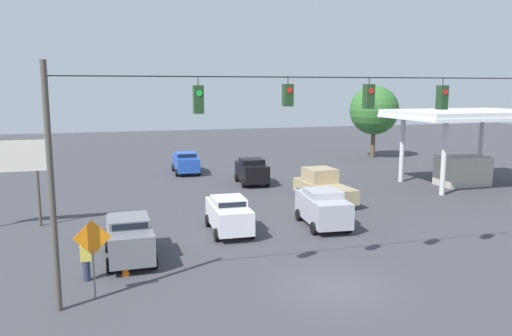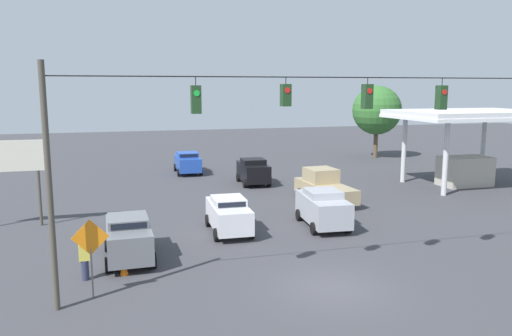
% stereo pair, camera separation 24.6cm
% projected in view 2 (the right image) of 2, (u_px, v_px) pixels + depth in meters
% --- Properties ---
extents(ground_plane, '(140.00, 140.00, 0.00)m').
position_uv_depth(ground_plane, '(332.00, 288.00, 18.43)').
color(ground_plane, '#3D3D42').
extents(overhead_signal_span, '(19.37, 0.38, 8.17)m').
position_uv_depth(overhead_signal_span, '(327.00, 144.00, 18.36)').
color(overhead_signal_span, '#4C473D').
rests_on(overhead_signal_span, ground_plane).
extents(sedan_white_withflow_mid, '(2.04, 4.20, 1.82)m').
position_uv_depth(sedan_white_withflow_mid, '(229.00, 214.00, 25.34)').
color(sedan_white_withflow_mid, silver).
rests_on(sedan_white_withflow_mid, ground_plane).
extents(sedan_silver_crossing_near, '(2.34, 4.38, 1.98)m').
position_uv_depth(sedan_silver_crossing_near, '(323.00, 208.00, 26.39)').
color(sedan_silver_crossing_near, '#A8AAB2').
rests_on(sedan_silver_crossing_near, ground_plane).
extents(sedan_black_oncoming_deep, '(2.20, 3.96, 1.95)m').
position_uv_depth(sedan_black_oncoming_deep, '(253.00, 171.00, 38.01)').
color(sedan_black_oncoming_deep, black).
rests_on(sedan_black_oncoming_deep, ground_plane).
extents(sedan_grey_parked_shoulder, '(2.09, 4.26, 1.90)m').
position_uv_depth(sedan_grey_parked_shoulder, '(128.00, 237.00, 21.34)').
color(sedan_grey_parked_shoulder, slate).
rests_on(sedan_grey_parked_shoulder, ground_plane).
extents(sedan_blue_withflow_deep, '(2.11, 4.28, 1.82)m').
position_uv_depth(sedan_blue_withflow_deep, '(188.00, 162.00, 42.84)').
color(sedan_blue_withflow_deep, '#234CB2').
rests_on(sedan_blue_withflow_deep, ground_plane).
extents(pickup_truck_tan_oncoming_far, '(2.43, 5.57, 2.12)m').
position_uv_depth(pickup_truck_tan_oncoming_far, '(324.00, 187.00, 32.10)').
color(pickup_truck_tan_oncoming_far, tan).
rests_on(pickup_truck_tan_oncoming_far, ground_plane).
extents(traffic_cone_nearest, '(0.33, 0.33, 0.73)m').
position_uv_depth(traffic_cone_nearest, '(124.00, 266.00, 19.64)').
color(traffic_cone_nearest, orange).
rests_on(traffic_cone_nearest, ground_plane).
extents(traffic_cone_second, '(0.33, 0.33, 0.73)m').
position_uv_depth(traffic_cone_second, '(122.00, 245.00, 22.24)').
color(traffic_cone_second, orange).
rests_on(traffic_cone_second, ground_plane).
extents(traffic_cone_third, '(0.33, 0.33, 0.73)m').
position_uv_depth(traffic_cone_third, '(120.00, 229.00, 24.79)').
color(traffic_cone_third, orange).
rests_on(traffic_cone_third, ground_plane).
extents(gas_station, '(10.53, 7.38, 5.63)m').
position_uv_depth(gas_station, '(467.00, 131.00, 36.91)').
color(gas_station, silver).
rests_on(gas_station, ground_plane).
extents(roadside_billboard, '(4.41, 0.16, 4.61)m').
position_uv_depth(roadside_billboard, '(5.00, 163.00, 25.81)').
color(roadside_billboard, '#4C473D').
rests_on(roadside_billboard, ground_plane).
extents(work_zone_sign, '(1.27, 0.06, 2.84)m').
position_uv_depth(work_zone_sign, '(90.00, 243.00, 17.25)').
color(work_zone_sign, slate).
rests_on(work_zone_sign, ground_plane).
extents(pedestrian, '(0.40, 0.28, 1.65)m').
position_uv_depth(pedestrian, '(85.00, 259.00, 19.06)').
color(pedestrian, '#2D334C').
rests_on(pedestrian, ground_plane).
extents(tree_horizon_left, '(5.04, 5.04, 7.49)m').
position_uv_depth(tree_horizon_left, '(377.00, 110.00, 51.64)').
color(tree_horizon_left, brown).
rests_on(tree_horizon_left, ground_plane).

